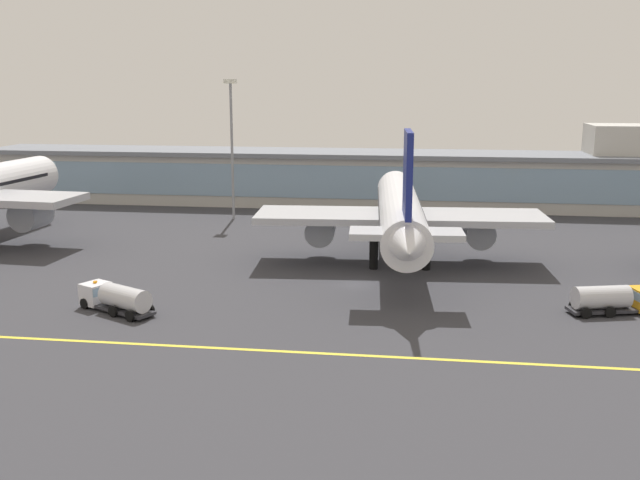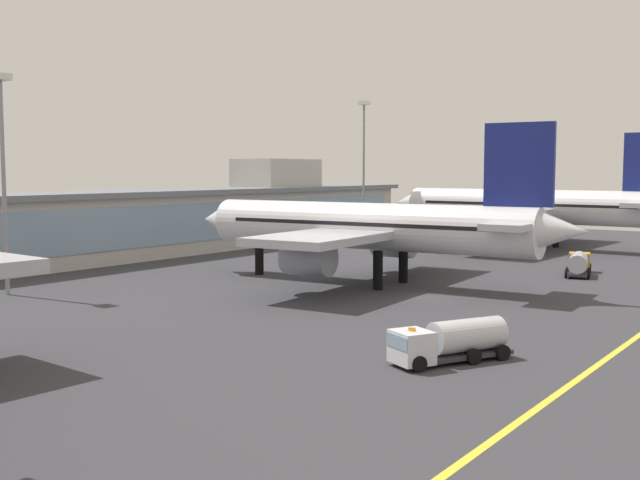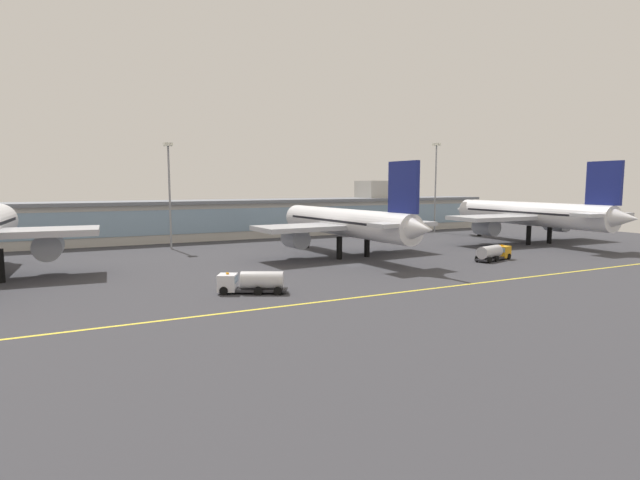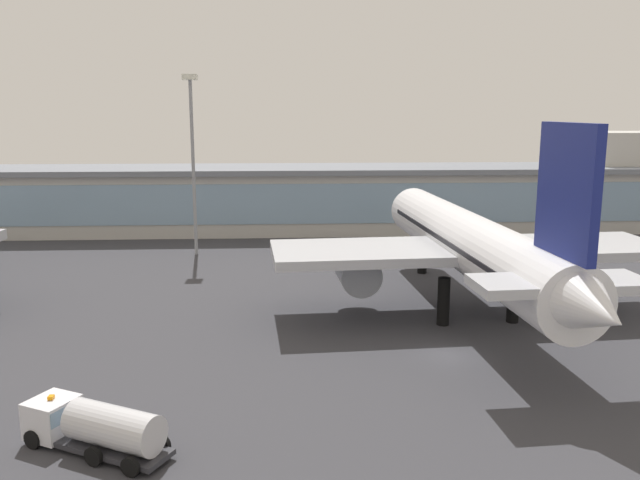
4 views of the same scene
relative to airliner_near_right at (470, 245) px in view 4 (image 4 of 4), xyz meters
The scene contains 5 objects.
ground_plane 13.28m from the airliner_near_right, 113.07° to the right, with size 209.03×209.03×0.00m, color #38383D.
terminal_building 44.02m from the airliner_near_right, 93.01° to the left, with size 152.31×14.00×15.34m.
airliner_near_right is the anchor object (origin of this frame).
fuel_tanker_truck 37.20m from the airliner_near_right, 139.55° to the right, with size 9.14×6.36×2.90m.
apron_light_mast_west 40.63m from the airliner_near_right, 136.71° to the left, with size 1.80×1.80×23.27m.
Camera 4 is at (-12.49, -48.14, 18.98)m, focal length 36.91 mm.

